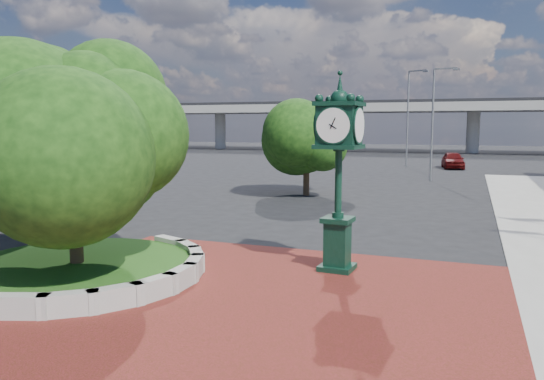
{
  "coord_description": "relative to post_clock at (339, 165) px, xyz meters",
  "views": [
    {
      "loc": [
        4.86,
        -11.23,
        4.1
      ],
      "look_at": [
        0.08,
        1.5,
        2.41
      ],
      "focal_mm": 35.0,
      "sensor_mm": 36.0,
      "label": 1
    }
  ],
  "objects": [
    {
      "name": "ground",
      "position": [
        -1.47,
        -3.0,
        -2.99
      ],
      "size": [
        200.0,
        200.0,
        0.0
      ],
      "primitive_type": "plane",
      "color": "black",
      "rests_on": "ground"
    },
    {
      "name": "plaza",
      "position": [
        -1.47,
        -4.0,
        -2.97
      ],
      "size": [
        12.0,
        12.0,
        0.04
      ],
      "primitive_type": "cube",
      "color": "#5F2416",
      "rests_on": "ground"
    },
    {
      "name": "planter_wall",
      "position": [
        -4.18,
        -3.0,
        -2.72
      ],
      "size": [
        2.96,
        6.77,
        0.54
      ],
      "color": "#9E9B93",
      "rests_on": "ground"
    },
    {
      "name": "grass_bed",
      "position": [
        -6.47,
        -3.0,
        -2.79
      ],
      "size": [
        6.1,
        6.1,
        0.4
      ],
      "primitive_type": "cylinder",
      "color": "#164413",
      "rests_on": "ground"
    },
    {
      "name": "overpass",
      "position": [
        -1.68,
        67.0,
        3.55
      ],
      "size": [
        90.0,
        12.0,
        7.5
      ],
      "color": "#9E9B93",
      "rests_on": "ground"
    },
    {
      "name": "tree_planter",
      "position": [
        -6.47,
        -3.0,
        0.73
      ],
      "size": [
        5.2,
        5.2,
        6.33
      ],
      "color": "#38281C",
      "rests_on": "ground"
    },
    {
      "name": "tree_street",
      "position": [
        -5.47,
        15.0,
        0.24
      ],
      "size": [
        4.4,
        4.4,
        5.45
      ],
      "color": "#38281C",
      "rests_on": "ground"
    },
    {
      "name": "post_clock",
      "position": [
        0.0,
        0.0,
        0.0
      ],
      "size": [
        1.21,
        1.21,
        5.45
      ],
      "color": "black",
      "rests_on": "ground"
    },
    {
      "name": "parked_car",
      "position": [
        1.84,
        38.01,
        -2.22
      ],
      "size": [
        2.42,
        4.77,
        1.56
      ],
      "primitive_type": "imported",
      "rotation": [
        0.0,
        0.0,
        0.13
      ],
      "color": "#540C0C",
      "rests_on": "ground"
    },
    {
      "name": "street_lamp_near",
      "position": [
        0.89,
        25.69,
        1.72
      ],
      "size": [
        1.8,
        0.41,
        8.05
      ],
      "color": "slate",
      "rests_on": "ground"
    },
    {
      "name": "street_lamp_far",
      "position": [
        -2.25,
        38.33,
        2.37
      ],
      "size": [
        1.95,
        0.96,
        9.16
      ],
      "color": "slate",
      "rests_on": "ground"
    }
  ]
}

